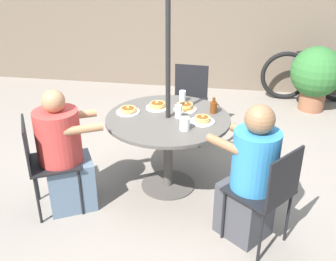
# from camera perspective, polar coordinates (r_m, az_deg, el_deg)

# --- Properties ---
(ground_plane) EXTENTS (12.00, 12.00, 0.00)m
(ground_plane) POSITION_cam_1_polar(r_m,az_deg,el_deg) (3.99, 0.00, -7.93)
(ground_plane) COLOR gray
(back_fence) EXTENTS (10.00, 0.06, 1.72)m
(back_fence) POSITION_cam_1_polar(r_m,az_deg,el_deg) (6.41, 4.44, 13.62)
(back_fence) COLOR brown
(back_fence) RESTS_ON ground
(patio_table) EXTENTS (1.15, 1.15, 0.75)m
(patio_table) POSITION_cam_1_polar(r_m,az_deg,el_deg) (3.67, 0.00, 0.22)
(patio_table) COLOR #4C4742
(patio_table) RESTS_ON ground
(umbrella_pole) EXTENTS (0.04, 0.04, 2.06)m
(umbrella_pole) POSITION_cam_1_polar(r_m,az_deg,el_deg) (3.52, 0.00, 6.17)
(umbrella_pole) COLOR black
(umbrella_pole) RESTS_ON ground
(patio_chair_north) EXTENTS (0.58, 0.58, 0.88)m
(patio_chair_north) POSITION_cam_1_polar(r_m,az_deg,el_deg) (3.56, -17.56, -3.93)
(patio_chair_north) COLOR black
(patio_chair_north) RESTS_ON ground
(diner_north) EXTENTS (0.62, 0.57, 1.13)m
(diner_north) POSITION_cam_1_polar(r_m,az_deg,el_deg) (3.56, -14.79, -3.71)
(diner_north) COLOR slate
(diner_north) RESTS_ON ground
(patio_chair_east) EXTENTS (0.60, 0.60, 0.88)m
(patio_chair_east) POSITION_cam_1_polar(r_m,az_deg,el_deg) (3.09, 14.31, -8.38)
(patio_chair_east) COLOR black
(patio_chair_east) RESTS_ON ground
(diner_east) EXTENTS (0.60, 0.57, 1.17)m
(diner_east) POSITION_cam_1_polar(r_m,az_deg,el_deg) (3.16, 11.83, -6.97)
(diner_east) COLOR #3D3D42
(diner_east) RESTS_ON ground
(patio_chair_south) EXTENTS (0.45, 0.45, 0.88)m
(patio_chair_south) POSITION_cam_1_polar(r_m,az_deg,el_deg) (4.74, 3.11, 4.89)
(patio_chair_south) COLOR black
(patio_chair_south) RESTS_ON ground
(pancake_plate_a) EXTENTS (0.22, 0.22, 0.06)m
(pancake_plate_a) POSITION_cam_1_polar(r_m,az_deg,el_deg) (3.82, -1.57, 3.60)
(pancake_plate_a) COLOR white
(pancake_plate_a) RESTS_ON patio_table
(pancake_plate_b) EXTENTS (0.22, 0.22, 0.07)m
(pancake_plate_b) POSITION_cam_1_polar(r_m,az_deg,el_deg) (3.78, 2.47, 3.39)
(pancake_plate_b) COLOR white
(pancake_plate_b) RESTS_ON patio_table
(pancake_plate_c) EXTENTS (0.22, 0.22, 0.06)m
(pancake_plate_c) POSITION_cam_1_polar(r_m,az_deg,el_deg) (3.53, 5.02, 1.53)
(pancake_plate_c) COLOR white
(pancake_plate_c) RESTS_ON patio_table
(pancake_plate_d) EXTENTS (0.22, 0.22, 0.06)m
(pancake_plate_d) POSITION_cam_1_polar(r_m,az_deg,el_deg) (3.74, -5.80, 2.91)
(pancake_plate_d) COLOR white
(pancake_plate_d) RESTS_ON patio_table
(syrup_bottle) EXTENTS (0.09, 0.07, 0.15)m
(syrup_bottle) POSITION_cam_1_polar(r_m,az_deg,el_deg) (3.72, 6.64, 3.42)
(syrup_bottle) COLOR #602D0F
(syrup_bottle) RESTS_ON patio_table
(coffee_cup) EXTENTS (0.09, 0.09, 0.11)m
(coffee_cup) POSITION_cam_1_polar(r_m,az_deg,el_deg) (3.36, 2.43, 0.98)
(coffee_cup) COLOR white
(coffee_cup) RESTS_ON patio_table
(drinking_glass_a) EXTENTS (0.07, 0.07, 0.12)m
(drinking_glass_a) POSITION_cam_1_polar(r_m,az_deg,el_deg) (3.59, 1.54, 2.80)
(drinking_glass_a) COLOR silver
(drinking_glass_a) RESTS_ON patio_table
(drinking_glass_b) EXTENTS (0.07, 0.07, 0.11)m
(drinking_glass_b) POSITION_cam_1_polar(r_m,az_deg,el_deg) (3.97, 2.12, 5.00)
(drinking_glass_b) COLOR silver
(drinking_glass_b) RESTS_ON patio_table
(bicycle) EXTENTS (1.55, 0.44, 0.76)m
(bicycle) POSITION_cam_1_polar(r_m,az_deg,el_deg) (6.33, 20.36, 7.38)
(bicycle) COLOR black
(bicycle) RESTS_ON ground
(potted_shrub) EXTENTS (0.71, 0.71, 0.92)m
(potted_shrub) POSITION_cam_1_polar(r_m,az_deg,el_deg) (5.92, 20.69, 7.62)
(potted_shrub) COLOR brown
(potted_shrub) RESTS_ON ground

